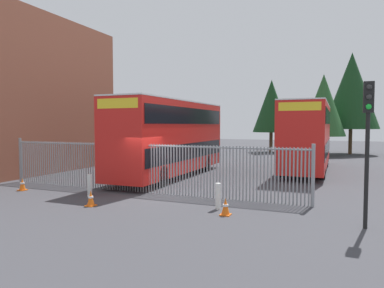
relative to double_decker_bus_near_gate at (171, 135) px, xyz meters
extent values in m
plane|color=#3D3D42|center=(1.66, 3.21, -2.42)|extent=(100.00, 100.00, 0.00)
cylinder|color=gray|center=(-6.59, -4.79, -1.32)|extent=(0.06, 0.06, 2.20)
cylinder|color=gray|center=(-6.45, -4.79, -1.32)|extent=(0.06, 0.06, 2.20)
cylinder|color=gray|center=(-6.31, -4.79, -1.32)|extent=(0.06, 0.06, 2.20)
cylinder|color=gray|center=(-6.17, -4.79, -1.32)|extent=(0.06, 0.06, 2.20)
cylinder|color=gray|center=(-6.03, -4.79, -1.32)|extent=(0.06, 0.06, 2.20)
cylinder|color=gray|center=(-5.89, -4.79, -1.32)|extent=(0.06, 0.06, 2.20)
cylinder|color=gray|center=(-5.75, -4.79, -1.32)|extent=(0.06, 0.06, 2.20)
cylinder|color=gray|center=(-5.61, -4.79, -1.32)|extent=(0.06, 0.06, 2.20)
cylinder|color=gray|center=(-5.47, -4.79, -1.32)|extent=(0.06, 0.06, 2.20)
cylinder|color=gray|center=(-5.33, -4.79, -1.32)|extent=(0.06, 0.06, 2.20)
cylinder|color=gray|center=(-5.19, -4.79, -1.32)|extent=(0.06, 0.06, 2.20)
cylinder|color=gray|center=(-5.06, -4.79, -1.32)|extent=(0.06, 0.06, 2.20)
cylinder|color=gray|center=(-4.92, -4.79, -1.32)|extent=(0.06, 0.06, 2.20)
cylinder|color=gray|center=(-4.78, -4.79, -1.32)|extent=(0.06, 0.06, 2.20)
cylinder|color=gray|center=(-4.64, -4.79, -1.32)|extent=(0.06, 0.06, 2.20)
cylinder|color=gray|center=(-4.50, -4.79, -1.32)|extent=(0.06, 0.06, 2.20)
cylinder|color=gray|center=(-4.36, -4.79, -1.32)|extent=(0.06, 0.06, 2.20)
cylinder|color=gray|center=(-4.22, -4.79, -1.32)|extent=(0.06, 0.06, 2.20)
cylinder|color=gray|center=(-4.08, -4.79, -1.32)|extent=(0.06, 0.06, 2.20)
cylinder|color=gray|center=(-3.94, -4.79, -1.32)|extent=(0.06, 0.06, 2.20)
cylinder|color=gray|center=(-3.80, -4.79, -1.32)|extent=(0.06, 0.06, 2.20)
cylinder|color=gray|center=(-3.66, -4.79, -1.32)|extent=(0.06, 0.06, 2.20)
cylinder|color=gray|center=(-3.52, -4.79, -1.32)|extent=(0.06, 0.06, 2.20)
cylinder|color=gray|center=(-3.38, -4.79, -1.32)|extent=(0.06, 0.06, 2.20)
cylinder|color=gray|center=(-3.24, -4.79, -1.32)|extent=(0.06, 0.06, 2.20)
cylinder|color=gray|center=(-3.10, -4.79, -1.32)|extent=(0.06, 0.06, 2.20)
cylinder|color=gray|center=(-2.96, -4.79, -1.32)|extent=(0.06, 0.06, 2.20)
cylinder|color=gray|center=(-2.82, -4.79, -1.32)|extent=(0.06, 0.06, 2.20)
cylinder|color=gray|center=(-2.68, -4.79, -1.32)|extent=(0.06, 0.06, 2.20)
cylinder|color=gray|center=(-2.54, -4.79, -1.32)|extent=(0.06, 0.06, 2.20)
cylinder|color=gray|center=(-2.40, -4.79, -1.32)|extent=(0.06, 0.06, 2.20)
cylinder|color=gray|center=(-2.26, -4.79, -1.32)|extent=(0.06, 0.06, 2.20)
cylinder|color=gray|center=(-2.13, -4.79, -1.32)|extent=(0.06, 0.06, 2.20)
cylinder|color=gray|center=(-1.99, -4.79, -1.32)|extent=(0.06, 0.06, 2.20)
cylinder|color=gray|center=(-1.85, -4.79, -1.32)|extent=(0.06, 0.06, 2.20)
cylinder|color=gray|center=(-1.71, -4.79, -1.32)|extent=(0.06, 0.06, 2.20)
cylinder|color=gray|center=(-1.57, -4.79, -1.32)|extent=(0.06, 0.06, 2.20)
cylinder|color=gray|center=(-1.43, -4.79, -1.32)|extent=(0.06, 0.06, 2.20)
cylinder|color=gray|center=(-1.29, -4.79, -1.32)|extent=(0.06, 0.06, 2.20)
cylinder|color=gray|center=(-1.15, -4.79, -1.32)|extent=(0.06, 0.06, 2.20)
cylinder|color=gray|center=(-1.01, -4.79, -1.32)|extent=(0.06, 0.06, 2.20)
cylinder|color=gray|center=(-0.87, -4.79, -1.32)|extent=(0.06, 0.06, 2.20)
cylinder|color=gray|center=(-0.73, -4.79, -1.32)|extent=(0.06, 0.06, 2.20)
cylinder|color=gray|center=(-0.59, -4.79, -1.32)|extent=(0.06, 0.06, 2.20)
cylinder|color=gray|center=(-0.45, -4.79, -1.32)|extent=(0.06, 0.06, 2.20)
cylinder|color=gray|center=(-0.31, -4.79, -1.32)|extent=(0.06, 0.06, 2.20)
cylinder|color=gray|center=(-0.17, -4.79, -1.32)|extent=(0.06, 0.06, 2.20)
cylinder|color=gray|center=(-0.03, -4.79, -1.32)|extent=(0.06, 0.06, 2.20)
cylinder|color=gray|center=(0.11, -4.79, -1.32)|extent=(0.06, 0.06, 2.20)
cylinder|color=gray|center=(0.25, -4.79, -1.32)|extent=(0.06, 0.06, 2.20)
cylinder|color=gray|center=(0.39, -4.79, -1.32)|extent=(0.06, 0.06, 2.20)
cylinder|color=gray|center=(0.53, -4.79, -1.32)|extent=(0.06, 0.06, 2.20)
cylinder|color=gray|center=(0.66, -4.79, -1.32)|extent=(0.06, 0.06, 2.20)
cylinder|color=gray|center=(0.80, -4.79, -1.32)|extent=(0.06, 0.06, 2.20)
cylinder|color=gray|center=(0.94, -4.79, -1.32)|extent=(0.06, 0.06, 2.20)
cylinder|color=gray|center=(1.08, -4.79, -1.32)|extent=(0.06, 0.06, 2.20)
cylinder|color=gray|center=(1.22, -4.79, -1.32)|extent=(0.06, 0.06, 2.20)
cylinder|color=gray|center=(1.36, -4.79, -1.32)|extent=(0.06, 0.06, 2.20)
cylinder|color=gray|center=(1.50, -4.79, -1.32)|extent=(0.06, 0.06, 2.20)
cylinder|color=gray|center=(1.64, -4.79, -1.32)|extent=(0.06, 0.06, 2.20)
cylinder|color=gray|center=(1.78, -4.79, -1.32)|extent=(0.06, 0.06, 2.20)
cylinder|color=gray|center=(1.92, -4.79, -1.32)|extent=(0.06, 0.06, 2.20)
cylinder|color=gray|center=(2.06, -4.79, -1.32)|extent=(0.06, 0.06, 2.20)
cylinder|color=gray|center=(2.20, -4.79, -1.32)|extent=(0.06, 0.06, 2.20)
cylinder|color=gray|center=(2.34, -4.79, -1.32)|extent=(0.06, 0.06, 2.20)
cylinder|color=gray|center=(2.48, -4.79, -1.32)|extent=(0.06, 0.06, 2.20)
cylinder|color=gray|center=(2.62, -4.79, -1.32)|extent=(0.06, 0.06, 2.20)
cylinder|color=gray|center=(2.76, -4.79, -1.32)|extent=(0.06, 0.06, 2.20)
cylinder|color=gray|center=(2.90, -4.79, -1.32)|extent=(0.06, 0.06, 2.20)
cylinder|color=gray|center=(3.04, -4.79, -1.32)|extent=(0.06, 0.06, 2.20)
cylinder|color=gray|center=(3.18, -4.79, -1.32)|extent=(0.06, 0.06, 2.20)
cylinder|color=gray|center=(3.32, -4.79, -1.32)|extent=(0.06, 0.06, 2.20)
cylinder|color=gray|center=(3.46, -4.79, -1.32)|extent=(0.06, 0.06, 2.20)
cylinder|color=gray|center=(3.59, -4.79, -1.32)|extent=(0.06, 0.06, 2.20)
cylinder|color=gray|center=(3.73, -4.79, -1.32)|extent=(0.06, 0.06, 2.20)
cylinder|color=gray|center=(3.87, -4.79, -1.32)|extent=(0.06, 0.06, 2.20)
cylinder|color=gray|center=(4.01, -4.79, -1.32)|extent=(0.06, 0.06, 2.20)
cylinder|color=gray|center=(4.15, -4.79, -1.32)|extent=(0.06, 0.06, 2.20)
cylinder|color=gray|center=(4.29, -4.79, -1.32)|extent=(0.06, 0.06, 2.20)
cylinder|color=gray|center=(4.43, -4.79, -1.32)|extent=(0.06, 0.06, 2.20)
cylinder|color=gray|center=(4.57, -4.79, -1.32)|extent=(0.06, 0.06, 2.20)
cylinder|color=gray|center=(4.71, -4.79, -1.32)|extent=(0.06, 0.06, 2.20)
cylinder|color=gray|center=(4.85, -4.79, -1.32)|extent=(0.06, 0.06, 2.20)
cylinder|color=gray|center=(4.99, -4.79, -1.32)|extent=(0.06, 0.06, 2.20)
cylinder|color=gray|center=(5.13, -4.79, -1.32)|extent=(0.06, 0.06, 2.20)
cylinder|color=gray|center=(5.27, -4.79, -1.32)|extent=(0.06, 0.06, 2.20)
cylinder|color=gray|center=(5.41, -4.79, -1.32)|extent=(0.06, 0.06, 2.20)
cylinder|color=gray|center=(5.55, -4.79, -1.32)|extent=(0.06, 0.06, 2.20)
cylinder|color=gray|center=(5.69, -4.79, -1.32)|extent=(0.06, 0.06, 2.20)
cylinder|color=gray|center=(5.83, -4.79, -1.32)|extent=(0.06, 0.06, 2.20)
cylinder|color=gray|center=(5.97, -4.79, -1.32)|extent=(0.06, 0.06, 2.20)
cylinder|color=gray|center=(6.11, -4.79, -1.32)|extent=(0.06, 0.06, 2.20)
cylinder|color=gray|center=(6.25, -4.79, -1.32)|extent=(0.06, 0.06, 2.20)
cylinder|color=gray|center=(6.38, -4.79, -1.32)|extent=(0.06, 0.06, 2.20)
cylinder|color=gray|center=(6.52, -4.79, -1.32)|extent=(0.06, 0.06, 2.20)
cylinder|color=gray|center=(6.66, -4.79, -1.32)|extent=(0.06, 0.06, 2.20)
cylinder|color=gray|center=(6.80, -4.79, -1.32)|extent=(0.06, 0.06, 2.20)
cylinder|color=gray|center=(6.94, -4.79, -1.32)|extent=(0.06, 0.06, 2.20)
cylinder|color=gray|center=(7.08, -4.79, -1.32)|extent=(0.06, 0.06, 2.20)
cylinder|color=gray|center=(7.22, -4.79, -1.32)|extent=(0.06, 0.06, 2.20)
cylinder|color=gray|center=(7.36, -4.79, -1.32)|extent=(0.06, 0.06, 2.20)
cylinder|color=gray|center=(7.50, -4.79, -1.32)|extent=(0.06, 0.06, 2.20)
cylinder|color=gray|center=(7.64, -4.79, -1.32)|extent=(0.06, 0.06, 2.20)
cylinder|color=gray|center=(7.78, -4.79, -1.32)|extent=(0.06, 0.06, 2.20)
cylinder|color=gray|center=(7.92, -4.79, -1.32)|extent=(0.06, 0.06, 2.20)
cylinder|color=gray|center=(8.06, -4.79, -1.32)|extent=(0.06, 0.06, 2.20)
cylinder|color=gray|center=(8.20, -4.79, -1.32)|extent=(0.06, 0.06, 2.20)
cylinder|color=gray|center=(0.80, -4.79, -0.30)|extent=(14.79, 0.07, 0.07)
cylinder|color=gray|center=(-6.59, -4.79, -1.25)|extent=(0.14, 0.14, 2.35)
cylinder|color=gray|center=(8.20, -4.79, -1.25)|extent=(0.14, 0.14, 2.35)
cube|color=red|center=(0.00, 0.01, -0.07)|extent=(2.50, 10.80, 4.00)
cube|color=black|center=(0.00, 0.01, -0.87)|extent=(2.54, 10.37, 0.90)
cube|color=black|center=(0.00, 0.01, 1.13)|extent=(2.54, 10.37, 0.90)
cube|color=yellow|center=(0.00, -5.34, 1.58)|extent=(2.12, 0.12, 0.44)
cube|color=silver|center=(0.00, 0.01, 1.96)|extent=(2.50, 10.80, 0.08)
cylinder|color=black|center=(-1.10, -3.34, -1.90)|extent=(0.30, 1.04, 1.04)
cylinder|color=black|center=(1.10, -3.34, -1.90)|extent=(0.30, 1.04, 1.04)
cylinder|color=black|center=(-1.10, 2.98, -1.90)|extent=(0.30, 1.04, 1.04)
cylinder|color=black|center=(1.10, 2.98, -1.90)|extent=(0.30, 1.04, 1.04)
cube|color=red|center=(7.16, 5.79, -0.07)|extent=(2.50, 10.80, 4.00)
cube|color=black|center=(7.16, 5.79, -0.87)|extent=(2.54, 10.37, 0.90)
cube|color=black|center=(7.16, 5.79, 1.13)|extent=(2.54, 10.37, 0.90)
cube|color=yellow|center=(7.16, 0.44, 1.58)|extent=(2.12, 0.12, 0.44)
cube|color=silver|center=(7.16, 5.79, 1.96)|extent=(2.50, 10.80, 0.08)
cylinder|color=black|center=(6.06, 2.44, -1.90)|extent=(0.30, 1.04, 1.04)
cylinder|color=black|center=(8.26, 2.44, -1.90)|extent=(0.30, 1.04, 1.04)
cylinder|color=black|center=(6.06, 8.76, -1.90)|extent=(0.30, 1.04, 1.04)
cylinder|color=black|center=(8.26, 8.76, -1.90)|extent=(0.30, 1.04, 1.04)
cylinder|color=silver|center=(-0.67, -6.51, -1.95)|extent=(0.20, 0.20, 0.95)
cylinder|color=silver|center=(5.07, -6.52, -1.95)|extent=(0.20, 0.20, 0.95)
cube|color=orange|center=(5.57, -7.24, -2.40)|extent=(0.34, 0.34, 0.04)
cone|color=orange|center=(5.57, -7.24, -2.11)|extent=(0.28, 0.28, 0.55)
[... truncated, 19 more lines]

